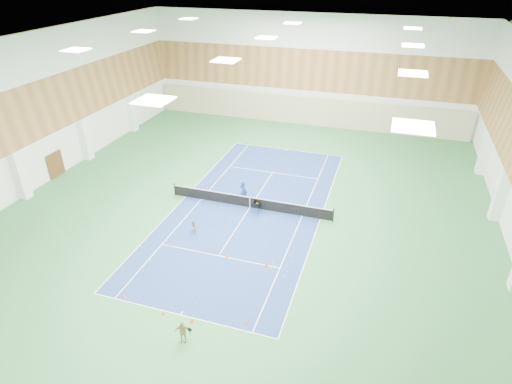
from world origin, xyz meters
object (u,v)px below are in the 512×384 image
tennis_net (250,201)px  child_court (194,227)px  coach (243,192)px  child_apron (182,331)px  ball_cart (256,207)px

tennis_net → child_court: bearing=-119.4°
coach → child_court: 5.50m
child_apron → ball_cart: size_ratio=1.35×
ball_cart → tennis_net: bearing=146.7°
coach → child_court: size_ratio=1.80×
coach → child_apron: coach is taller
coach → ball_cart: bearing=163.7°
tennis_net → coach: coach is taller
ball_cart → child_apron: bearing=-82.6°
child_apron → ball_cart: (-0.24, 12.84, -0.17)m
tennis_net → coach: bearing=139.7°
child_court → child_apron: bearing=-101.8°
child_court → child_apron: child_apron is taller
coach → child_apron: bearing=120.6°
tennis_net → ball_cart: tennis_net is taller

